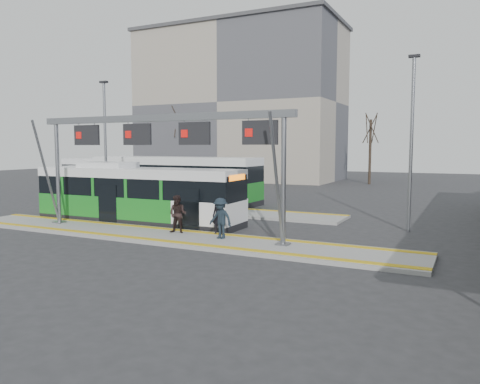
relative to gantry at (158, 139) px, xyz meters
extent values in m
plane|color=#2D2D30|center=(0.35, -0.25, -4.30)|extent=(120.00, 120.00, 0.00)
cube|color=gray|center=(0.35, -0.25, -4.22)|extent=(22.00, 3.00, 0.15)
cube|color=gray|center=(-3.65, 7.75, -4.22)|extent=(20.00, 3.00, 0.15)
cube|color=gold|center=(0.35, 0.90, -4.14)|extent=(22.00, 0.35, 0.02)
cube|color=gold|center=(0.35, -1.40, -4.14)|extent=(22.00, 0.35, 0.02)
cube|color=gold|center=(-3.65, 8.90, -4.14)|extent=(20.00, 0.35, 0.02)
cylinder|color=slate|center=(-6.15, 0.05, -1.62)|extent=(0.20, 0.20, 5.05)
cube|color=slate|center=(-6.15, 0.05, -4.12)|extent=(0.50, 0.50, 0.06)
cylinder|color=slate|center=(-6.15, -0.65, -1.62)|extent=(0.12, 1.46, 4.90)
cylinder|color=slate|center=(5.85, 0.05, -1.62)|extent=(0.20, 0.20, 5.05)
cube|color=slate|center=(5.85, 0.05, -4.12)|extent=(0.50, 0.50, 0.06)
cylinder|color=slate|center=(5.85, -0.65, -1.62)|extent=(0.12, 1.46, 4.90)
cube|color=slate|center=(-0.15, 0.05, 0.90)|extent=(13.00, 0.25, 0.30)
cube|color=black|center=(-4.15, 0.05, 0.20)|extent=(1.50, 0.12, 0.95)
cube|color=red|center=(-4.60, -0.02, 0.20)|extent=(0.32, 0.02, 0.32)
cube|color=black|center=(-1.15, 0.05, 0.20)|extent=(1.50, 0.12, 0.95)
cube|color=red|center=(-1.60, -0.02, 0.20)|extent=(0.32, 0.02, 0.32)
cube|color=black|center=(1.85, 0.05, 0.20)|extent=(1.50, 0.12, 0.95)
cube|color=red|center=(1.40, -0.02, 0.20)|extent=(0.32, 0.02, 0.32)
cube|color=black|center=(4.85, 0.05, 0.20)|extent=(1.50, 0.12, 0.95)
cube|color=red|center=(4.40, -0.02, 0.20)|extent=(0.32, 0.02, 0.32)
cube|color=gray|center=(-13.65, 35.75, 4.70)|extent=(24.00, 12.00, 18.00)
cube|color=#3F3F42|center=(-13.65, 35.75, 13.90)|extent=(24.50, 12.50, 0.40)
cube|color=black|center=(-3.16, 2.48, -4.13)|extent=(11.49, 2.69, 0.33)
cube|color=#1A7A20|center=(-3.16, 2.48, -3.42)|extent=(11.49, 2.69, 1.10)
cube|color=black|center=(-3.16, 2.48, -2.39)|extent=(11.49, 2.61, 0.95)
cube|color=white|center=(-3.16, 2.48, -1.68)|extent=(11.49, 2.69, 0.48)
cube|color=orange|center=(2.55, 2.60, -1.77)|extent=(0.09, 1.70, 0.27)
cube|color=white|center=(-5.06, 2.43, -1.30)|extent=(2.90, 1.77, 0.29)
cylinder|color=black|center=(-7.14, 1.32, -3.82)|extent=(0.96, 0.31, 0.95)
cylinder|color=black|center=(-7.19, 3.45, -3.82)|extent=(0.96, 0.31, 0.95)
cylinder|color=black|center=(0.30, 1.49, -3.82)|extent=(0.96, 0.31, 0.95)
cylinder|color=black|center=(0.25, 3.62, -3.82)|extent=(0.96, 0.31, 0.95)
cube|color=black|center=(-6.80, 11.14, -4.11)|extent=(13.02, 3.11, 0.38)
cube|color=#1A7A20|center=(-6.80, 11.14, -3.30)|extent=(13.02, 3.11, 1.24)
cube|color=black|center=(-6.80, 11.14, -2.14)|extent=(13.02, 3.02, 1.08)
cube|color=white|center=(-6.80, 11.14, -1.33)|extent=(13.02, 3.11, 0.54)
cylinder|color=black|center=(-11.36, 10.04, -3.76)|extent=(1.09, 0.35, 1.08)
cylinder|color=black|center=(-11.29, 12.49, -3.76)|extent=(1.09, 0.35, 1.08)
cylinder|color=black|center=(-2.95, 9.81, -3.76)|extent=(1.09, 0.35, 1.08)
cylinder|color=black|center=(-2.88, 12.26, -3.76)|extent=(1.09, 0.35, 1.08)
cube|color=black|center=(-13.99, 14.14, -4.13)|extent=(11.35, 2.86, 0.34)
cube|color=#1A1F9E|center=(-13.99, 14.14, -3.39)|extent=(11.35, 2.86, 1.13)
cube|color=black|center=(-13.99, 14.14, -2.34)|extent=(11.35, 2.79, 0.98)
cube|color=white|center=(-13.99, 14.14, -1.60)|extent=(11.35, 2.86, 0.49)
cylinder|color=black|center=(-17.90, 12.91, -3.81)|extent=(0.99, 0.33, 0.98)
cylinder|color=black|center=(-17.97, 15.11, -3.81)|extent=(0.99, 0.33, 0.98)
cylinder|color=black|center=(-10.58, 13.15, -3.81)|extent=(0.99, 0.33, 0.98)
cylinder|color=black|center=(-10.65, 15.35, -3.81)|extent=(0.99, 0.33, 0.98)
imported|color=black|center=(2.55, 0.84, -3.36)|extent=(0.60, 0.41, 1.58)
imported|color=black|center=(0.79, 0.31, -3.31)|extent=(0.92, 0.78, 1.68)
imported|color=#18232C|center=(3.08, 0.05, -3.30)|extent=(1.19, 0.81, 1.69)
cylinder|color=#382B21|center=(-4.95, 31.90, -0.71)|extent=(0.28, 0.28, 7.17)
cylinder|color=#382B21|center=(2.62, 33.75, -0.88)|extent=(0.28, 0.28, 6.83)
cylinder|color=#382B21|center=(-19.09, 30.31, -0.28)|extent=(0.28, 0.28, 8.03)
cylinder|color=slate|center=(-7.69, 5.17, -0.39)|extent=(0.16, 0.16, 7.82)
cube|color=black|center=(-7.69, 5.17, 3.52)|extent=(0.50, 0.25, 0.12)
cylinder|color=slate|center=(9.78, 6.09, -0.29)|extent=(0.16, 0.16, 8.03)
cube|color=black|center=(9.78, 6.09, 3.73)|extent=(0.50, 0.25, 0.12)
camera|label=1|loc=(12.31, -16.74, -0.37)|focal=35.00mm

